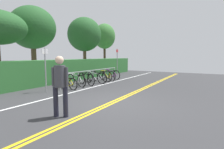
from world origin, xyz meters
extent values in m
cube|color=#353538|center=(0.00, 0.00, -0.03)|extent=(28.58, 11.74, 0.05)
cube|color=gold|center=(0.00, -0.08, 0.00)|extent=(25.72, 0.10, 0.00)
cube|color=gold|center=(0.00, 0.08, 0.00)|extent=(25.72, 0.10, 0.00)
cube|color=white|center=(0.00, 2.63, 0.00)|extent=(25.72, 0.12, 0.00)
cylinder|color=#9EA0A5|center=(0.86, 3.56, 0.42)|extent=(0.05, 0.05, 0.83)
cylinder|color=#9EA0A5|center=(2.30, 3.56, 0.42)|extent=(0.05, 0.05, 0.83)
cylinder|color=#9EA0A5|center=(3.74, 3.56, 0.42)|extent=(0.05, 0.05, 0.83)
cylinder|color=#9EA0A5|center=(5.17, 3.56, 0.42)|extent=(0.05, 0.05, 0.83)
cylinder|color=#9EA0A5|center=(6.61, 3.56, 0.42)|extent=(0.05, 0.05, 0.83)
cylinder|color=#9EA0A5|center=(3.74, 3.56, 0.83)|extent=(5.75, 0.04, 0.04)
torus|color=black|center=(1.34, 4.00, 0.30)|extent=(0.12, 0.66, 0.66)
torus|color=black|center=(1.25, 3.04, 0.30)|extent=(0.12, 0.66, 0.66)
cylinder|color=yellow|center=(1.31, 3.64, 0.38)|extent=(0.09, 0.56, 0.45)
cylinder|color=yellow|center=(1.30, 3.58, 0.57)|extent=(0.10, 0.66, 0.07)
cylinder|color=yellow|center=(1.28, 3.31, 0.36)|extent=(0.05, 0.16, 0.40)
cylinder|color=yellow|center=(1.27, 3.21, 0.23)|extent=(0.07, 0.35, 0.17)
cylinder|color=yellow|center=(1.26, 3.14, 0.43)|extent=(0.06, 0.24, 0.28)
cylinder|color=yellow|center=(1.34, 3.96, 0.44)|extent=(0.05, 0.13, 0.30)
cube|color=black|center=(1.27, 3.25, 0.59)|extent=(0.10, 0.21, 0.05)
cylinder|color=yellow|center=(1.34, 3.91, 0.64)|extent=(0.46, 0.07, 0.03)
torus|color=black|center=(2.29, 4.17, 0.34)|extent=(0.18, 0.73, 0.73)
torus|color=black|center=(2.13, 3.19, 0.34)|extent=(0.18, 0.73, 0.73)
cylinder|color=white|center=(2.23, 3.80, 0.42)|extent=(0.13, 0.57, 0.50)
cylinder|color=white|center=(2.22, 3.74, 0.64)|extent=(0.15, 0.67, 0.07)
cylinder|color=white|center=(2.17, 3.47, 0.41)|extent=(0.06, 0.17, 0.45)
cylinder|color=white|center=(2.16, 3.36, 0.26)|extent=(0.10, 0.36, 0.19)
cylinder|color=white|center=(2.15, 3.30, 0.48)|extent=(0.08, 0.25, 0.31)
cylinder|color=white|center=(2.29, 4.12, 0.50)|extent=(0.06, 0.14, 0.33)
cube|color=black|center=(2.16, 3.41, 0.66)|extent=(0.11, 0.21, 0.05)
cylinder|color=white|center=(2.28, 4.07, 0.71)|extent=(0.46, 0.11, 0.03)
torus|color=black|center=(3.08, 3.98, 0.35)|extent=(0.29, 0.73, 0.75)
torus|color=black|center=(2.76, 3.02, 0.35)|extent=(0.29, 0.73, 0.75)
cylinder|color=black|center=(2.96, 3.62, 0.43)|extent=(0.22, 0.56, 0.51)
cylinder|color=black|center=(2.94, 3.56, 0.66)|extent=(0.25, 0.67, 0.07)
cylinder|color=black|center=(2.85, 3.29, 0.41)|extent=(0.09, 0.17, 0.46)
cylinder|color=black|center=(2.81, 3.18, 0.27)|extent=(0.15, 0.36, 0.19)
cylinder|color=black|center=(2.79, 3.12, 0.49)|extent=(0.11, 0.25, 0.32)
cylinder|color=black|center=(3.06, 3.93, 0.51)|extent=(0.08, 0.14, 0.34)
cube|color=black|center=(2.83, 3.23, 0.67)|extent=(0.14, 0.22, 0.05)
cylinder|color=black|center=(3.05, 3.88, 0.72)|extent=(0.45, 0.17, 0.03)
torus|color=black|center=(3.74, 3.99, 0.34)|extent=(0.10, 0.74, 0.74)
torus|color=black|center=(3.80, 2.91, 0.34)|extent=(0.10, 0.74, 0.74)
cylinder|color=silver|center=(3.77, 3.58, 0.43)|extent=(0.07, 0.62, 0.51)
cylinder|color=silver|center=(3.77, 3.51, 0.65)|extent=(0.08, 0.74, 0.07)
cylinder|color=silver|center=(3.79, 3.22, 0.41)|extent=(0.05, 0.18, 0.45)
cylinder|color=silver|center=(3.79, 3.10, 0.26)|extent=(0.06, 0.39, 0.19)
cylinder|color=silver|center=(3.80, 3.03, 0.49)|extent=(0.05, 0.27, 0.31)
cylinder|color=silver|center=(3.75, 3.93, 0.50)|extent=(0.04, 0.14, 0.34)
cube|color=black|center=(3.79, 3.15, 0.66)|extent=(0.09, 0.20, 0.05)
cylinder|color=silver|center=(3.75, 3.88, 0.71)|extent=(0.46, 0.05, 0.03)
torus|color=black|center=(4.31, 4.02, 0.35)|extent=(0.28, 0.75, 0.76)
torus|color=black|center=(4.62, 3.05, 0.35)|extent=(0.28, 0.75, 0.76)
cylinder|color=black|center=(4.43, 3.65, 0.44)|extent=(0.21, 0.57, 0.52)
cylinder|color=black|center=(4.45, 3.59, 0.67)|extent=(0.24, 0.67, 0.07)
cylinder|color=black|center=(4.53, 3.32, 0.42)|extent=(0.08, 0.17, 0.47)
cylinder|color=black|center=(4.56, 3.22, 0.27)|extent=(0.14, 0.36, 0.19)
cylinder|color=black|center=(4.58, 3.15, 0.50)|extent=(0.11, 0.25, 0.32)
cylinder|color=black|center=(4.33, 3.97, 0.52)|extent=(0.07, 0.14, 0.35)
cube|color=black|center=(4.55, 3.26, 0.68)|extent=(0.14, 0.21, 0.05)
cylinder|color=black|center=(4.34, 3.92, 0.74)|extent=(0.45, 0.16, 0.03)
torus|color=black|center=(5.39, 3.91, 0.33)|extent=(0.24, 0.71, 0.72)
torus|color=black|center=(5.13, 2.95, 0.33)|extent=(0.24, 0.71, 0.72)
cylinder|color=yellow|center=(5.29, 3.55, 0.41)|extent=(0.19, 0.56, 0.49)
cylinder|color=yellow|center=(5.27, 3.49, 0.63)|extent=(0.21, 0.66, 0.07)
cylinder|color=yellow|center=(5.20, 3.22, 0.40)|extent=(0.08, 0.17, 0.44)
cylinder|color=yellow|center=(5.17, 3.12, 0.26)|extent=(0.13, 0.36, 0.18)
cylinder|color=yellow|center=(5.15, 3.06, 0.47)|extent=(0.10, 0.25, 0.30)
cylinder|color=yellow|center=(5.38, 3.86, 0.49)|extent=(0.07, 0.14, 0.32)
cube|color=black|center=(5.18, 3.16, 0.64)|extent=(0.13, 0.21, 0.05)
cylinder|color=yellow|center=(5.36, 3.81, 0.69)|extent=(0.45, 0.15, 0.03)
torus|color=black|center=(6.30, 4.08, 0.33)|extent=(0.24, 0.71, 0.72)
torus|color=black|center=(6.04, 3.08, 0.33)|extent=(0.24, 0.71, 0.72)
cylinder|color=purple|center=(6.20, 3.71, 0.41)|extent=(0.19, 0.58, 0.49)
cylinder|color=purple|center=(6.18, 3.64, 0.63)|extent=(0.22, 0.69, 0.07)
cylinder|color=purple|center=(6.11, 3.37, 0.40)|extent=(0.08, 0.17, 0.44)
cylinder|color=purple|center=(6.08, 3.26, 0.26)|extent=(0.13, 0.37, 0.18)
cylinder|color=purple|center=(6.06, 3.19, 0.47)|extent=(0.10, 0.26, 0.30)
cylinder|color=purple|center=(6.29, 4.03, 0.49)|extent=(0.07, 0.14, 0.33)
cube|color=black|center=(6.09, 3.30, 0.64)|extent=(0.13, 0.21, 0.05)
cylinder|color=purple|center=(6.27, 3.98, 0.70)|extent=(0.45, 0.14, 0.03)
cylinder|color=#1E1E2D|center=(-2.00, 0.37, 0.44)|extent=(0.14, 0.14, 0.88)
cylinder|color=#1E1E2D|center=(-2.11, 0.63, 0.44)|extent=(0.14, 0.14, 0.88)
cylinder|color=#3F3F47|center=(-2.05, 0.50, 1.19)|extent=(0.32, 0.32, 0.62)
sphere|color=beige|center=(-2.05, 0.50, 1.65)|extent=(0.24, 0.24, 0.24)
cylinder|color=#3F3F47|center=(-1.98, 0.32, 1.17)|extent=(0.09, 0.09, 0.55)
cylinder|color=#3F3F47|center=(-2.13, 0.68, 1.17)|extent=(0.09, 0.09, 0.55)
cylinder|color=gray|center=(0.21, 3.84, 1.08)|extent=(0.06, 0.06, 2.17)
cube|color=white|center=(0.21, 3.84, 1.99)|extent=(0.36, 0.06, 0.24)
cylinder|color=gray|center=(7.59, 3.86, 1.18)|extent=(0.06, 0.06, 2.35)
cube|color=red|center=(7.59, 3.86, 2.17)|extent=(0.36, 0.09, 0.24)
cube|color=#2D6B30|center=(5.24, 5.91, 0.75)|extent=(14.75, 1.40, 1.49)
cylinder|color=brown|center=(2.41, 7.64, 1.19)|extent=(0.34, 0.34, 2.38)
ellipsoid|color=#235626|center=(2.41, 7.64, 3.68)|extent=(3.10, 3.10, 2.89)
cylinder|color=brown|center=(7.06, 6.89, 1.16)|extent=(0.29, 0.29, 2.31)
ellipsoid|color=#235626|center=(7.06, 6.89, 3.65)|extent=(2.95, 2.95, 2.98)
cylinder|color=#473323|center=(10.84, 7.17, 1.33)|extent=(0.25, 0.25, 2.65)
ellipsoid|color=#387533|center=(10.84, 7.17, 3.86)|extent=(2.30, 2.30, 2.67)
camera|label=1|loc=(-5.69, -3.32, 1.77)|focal=28.75mm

